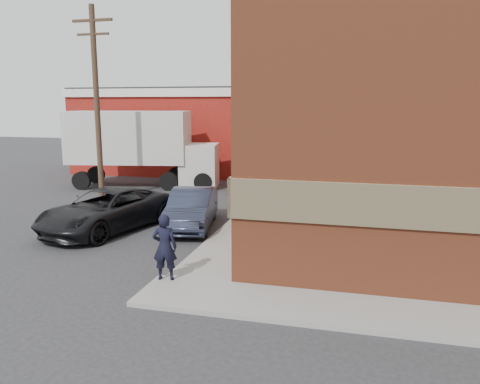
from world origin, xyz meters
The scene contains 9 objects.
ground centered at (0.00, 0.00, 0.00)m, with size 90.00×90.00×0.00m, color #28282B.
brick_building centered at (8.50, 9.00, 4.68)m, with size 14.25×18.25×9.36m.
sidewalk_west centered at (0.60, 9.00, 0.06)m, with size 1.80×18.00×0.12m, color gray.
warehouse centered at (-6.00, 20.00, 2.81)m, with size 16.30×8.30×5.60m.
utility_pole centered at (-7.50, 9.00, 4.75)m, with size 2.00×0.26×9.00m.
man centered at (-0.20, -0.25, 0.98)m, with size 0.63×0.41×1.72m, color black.
sedan centered at (-1.49, 5.22, 0.72)m, with size 1.52×4.37×1.44m, color #293045.
suv_a centered at (-4.36, 4.05, 0.76)m, with size 2.51×5.45×1.51m, color black.
box_truck centered at (-7.06, 12.85, 2.41)m, with size 8.80×4.06×4.18m.
Camera 1 is at (4.51, -10.88, 4.59)m, focal length 35.00 mm.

